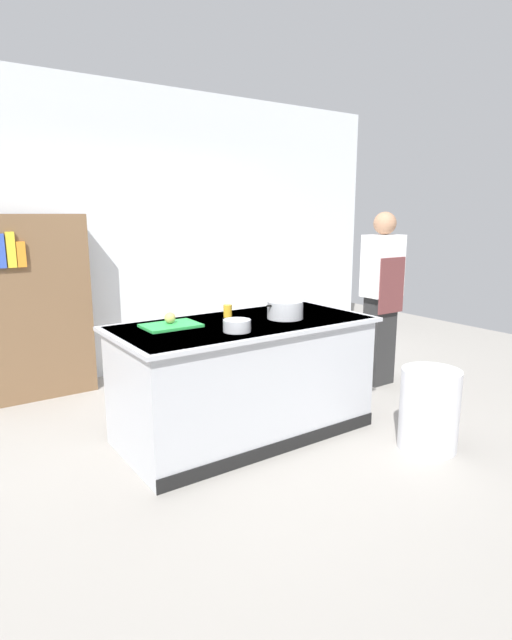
# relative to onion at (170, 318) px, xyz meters

# --- Properties ---
(ground_plane) EXTENTS (10.00, 10.00, 0.00)m
(ground_plane) POSITION_rel_onion_xyz_m (0.52, -0.19, -0.96)
(ground_plane) COLOR #9E9991
(back_wall) EXTENTS (6.40, 0.12, 3.00)m
(back_wall) POSITION_rel_onion_xyz_m (0.52, 1.91, 0.54)
(back_wall) COLOR silver
(back_wall) RESTS_ON ground_plane
(counter_island) EXTENTS (1.98, 0.98, 0.90)m
(counter_island) POSITION_rel_onion_xyz_m (0.52, -0.19, -0.50)
(counter_island) COLOR #B7BABF
(counter_island) RESTS_ON ground_plane
(cutting_board) EXTENTS (0.40, 0.28, 0.02)m
(cutting_board) POSITION_rel_onion_xyz_m (-0.01, -0.03, -0.05)
(cutting_board) COLOR green
(cutting_board) RESTS_ON counter_island
(onion) EXTENTS (0.08, 0.08, 0.08)m
(onion) POSITION_rel_onion_xyz_m (0.00, 0.00, 0.00)
(onion) COLOR tan
(onion) RESTS_ON cutting_board
(stock_pot) EXTENTS (0.34, 0.28, 0.14)m
(stock_pot) POSITION_rel_onion_xyz_m (0.86, -0.26, 0.01)
(stock_pot) COLOR #B7BABF
(stock_pot) RESTS_ON counter_island
(mixing_bowl) EXTENTS (0.19, 0.19, 0.08)m
(mixing_bowl) POSITION_rel_onion_xyz_m (0.31, -0.42, -0.02)
(mixing_bowl) COLOR #B7BABF
(mixing_bowl) RESTS_ON counter_island
(juice_cup) EXTENTS (0.07, 0.07, 0.10)m
(juice_cup) POSITION_rel_onion_xyz_m (0.51, 0.04, -0.01)
(juice_cup) COLOR yellow
(juice_cup) RESTS_ON counter_island
(trash_bin) EXTENTS (0.42, 0.42, 0.60)m
(trash_bin) POSITION_rel_onion_xyz_m (1.49, -1.18, -0.66)
(trash_bin) COLOR silver
(trash_bin) RESTS_ON ground_plane
(person_chef) EXTENTS (0.38, 0.25, 1.72)m
(person_chef) POSITION_rel_onion_xyz_m (2.31, 0.05, -0.05)
(person_chef) COLOR #2B2B2B
(person_chef) RESTS_ON ground_plane
(bookshelf) EXTENTS (1.10, 0.31, 1.70)m
(bookshelf) POSITION_rel_onion_xyz_m (-0.67, 1.61, -0.11)
(bookshelf) COLOR brown
(bookshelf) RESTS_ON ground_plane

